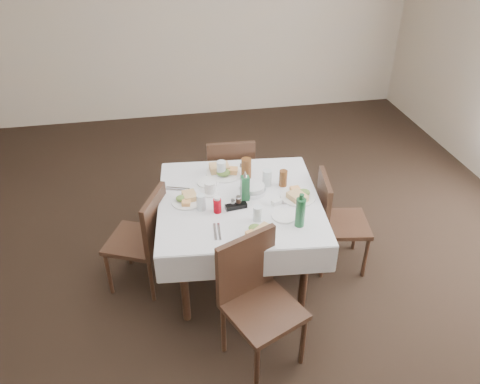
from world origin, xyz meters
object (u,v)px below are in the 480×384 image
(oil_cruet_dark, at_px, (245,188))
(oil_cruet_green, at_px, (245,187))
(water_s, at_px, (257,214))
(ketchup_bottle, at_px, (217,205))
(chair_north, at_px, (230,175))
(chair_west, at_px, (145,235))
(coffee_mug, at_px, (210,188))
(green_bottle, at_px, (300,212))
(chair_south, at_px, (255,294))
(water_n, at_px, (221,169))
(water_e, at_px, (267,178))
(water_w, at_px, (201,202))
(chair_east, at_px, (334,217))
(bread_basket, at_px, (253,189))
(dining_table, at_px, (239,209))

(oil_cruet_dark, bearing_deg, oil_cruet_green, -87.36)
(water_s, xyz_separation_m, ketchup_bottle, (-0.26, 0.15, 0.00))
(chair_north, relative_size, oil_cruet_dark, 4.02)
(chair_west, relative_size, ketchup_bottle, 6.87)
(oil_cruet_dark, height_order, coffee_mug, oil_cruet_dark)
(ketchup_bottle, height_order, green_bottle, green_bottle)
(chair_south, height_order, oil_cruet_dark, oil_cruet_dark)
(water_s, bearing_deg, chair_west, 157.86)
(chair_north, xyz_separation_m, water_s, (0.02, -1.06, 0.31))
(water_n, xyz_separation_m, oil_cruet_dark, (0.12, -0.34, 0.03))
(chair_west, height_order, water_e, water_e)
(chair_south, height_order, water_w, chair_south)
(chair_west, bearing_deg, water_w, -15.33)
(water_n, height_order, green_bottle, green_bottle)
(chair_east, height_order, water_n, water_n)
(chair_west, height_order, ketchup_bottle, ketchup_bottle)
(chair_north, bearing_deg, chair_east, -46.65)
(chair_west, xyz_separation_m, bread_basket, (0.84, 0.03, 0.30))
(dining_table, bearing_deg, water_w, -165.70)
(dining_table, relative_size, water_e, 10.06)
(dining_table, height_order, chair_south, chair_south)
(chair_west, relative_size, water_s, 7.55)
(oil_cruet_dark, relative_size, green_bottle, 0.86)
(water_n, bearing_deg, green_bottle, -59.63)
(chair_north, xyz_separation_m, chair_south, (-0.09, -1.52, 0.02))
(chair_east, bearing_deg, chair_south, -137.24)
(water_w, bearing_deg, chair_south, -68.74)
(chair_east, relative_size, coffee_mug, 6.35)
(chair_north, relative_size, bread_basket, 4.43)
(dining_table, xyz_separation_m, ketchup_bottle, (-0.18, -0.13, 0.15))
(dining_table, bearing_deg, green_bottle, -48.02)
(water_n, height_order, oil_cruet_dark, oil_cruet_dark)
(water_n, bearing_deg, water_w, -116.81)
(ketchup_bottle, bearing_deg, dining_table, 35.06)
(dining_table, xyz_separation_m, water_e, (0.25, 0.16, 0.15))
(chair_east, relative_size, ketchup_bottle, 6.73)
(water_n, distance_m, ketchup_bottle, 0.48)
(dining_table, bearing_deg, bread_basket, 31.08)
(chair_west, xyz_separation_m, water_e, (0.97, 0.11, 0.33))
(dining_table, relative_size, chair_south, 1.41)
(water_n, height_order, water_e, water_n)
(chair_west, relative_size, green_bottle, 3.39)
(water_w, bearing_deg, bread_basket, 19.53)
(chair_north, bearing_deg, oil_cruet_dark, -91.24)
(dining_table, xyz_separation_m, chair_south, (-0.03, -0.74, -0.14))
(coffee_mug, bearing_deg, water_s, -55.51)
(water_e, relative_size, bread_basket, 0.65)
(chair_north, relative_size, chair_east, 1.05)
(water_s, height_order, water_e, water_e)
(dining_table, xyz_separation_m, oil_cruet_green, (0.04, -0.01, 0.20))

